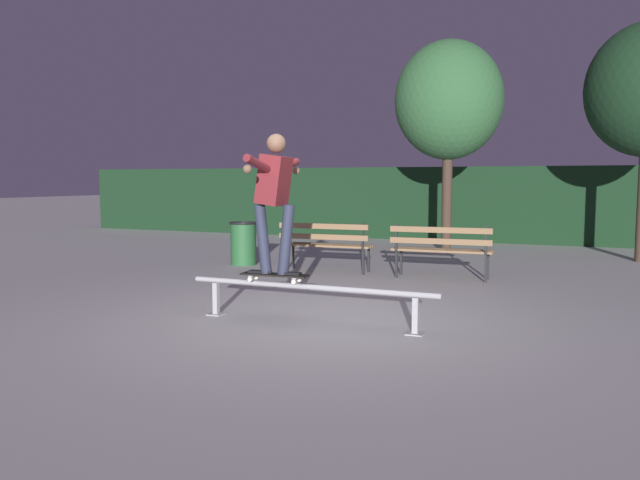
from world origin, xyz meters
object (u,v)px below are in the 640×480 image
at_px(skateboard, 275,275).
at_px(skateboarder, 274,192).
at_px(grind_rail, 309,293).
at_px(trash_can, 243,243).
at_px(tree_behind_benches, 449,101).
at_px(park_bench_leftmost, 325,241).
at_px(park_bench_left_center, 441,246).

xyz_separation_m(skateboard, skateboarder, (0.00, 0.00, 0.94)).
bearing_deg(grind_rail, skateboarder, 179.97).
bearing_deg(trash_can, tree_behind_benches, 50.30).
relative_size(park_bench_leftmost, trash_can, 2.02).
bearing_deg(skateboard, tree_behind_benches, 87.55).
bearing_deg(tree_behind_benches, trash_can, -129.70).
relative_size(skateboard, park_bench_left_center, 0.49).
bearing_deg(trash_can, grind_rail, -51.68).
bearing_deg(trash_can, park_bench_leftmost, -9.27).
distance_m(grind_rail, tree_behind_benches, 8.17).
bearing_deg(grind_rail, park_bench_left_center, 79.84).
distance_m(skateboard, skateboarder, 0.94).
relative_size(tree_behind_benches, trash_can, 5.74).
xyz_separation_m(park_bench_leftmost, park_bench_left_center, (2.00, 0.00, 0.00)).
bearing_deg(park_bench_left_center, park_bench_leftmost, 180.00).
height_order(grind_rail, trash_can, trash_can).
bearing_deg(skateboarder, trash_can, 124.41).
height_order(grind_rail, tree_behind_benches, tree_behind_benches).
xyz_separation_m(skateboard, park_bench_left_center, (1.08, 3.67, 0.02)).
bearing_deg(park_bench_left_center, skateboard, -106.38).
bearing_deg(grind_rail, trash_can, 128.32).
relative_size(grind_rail, park_bench_left_center, 1.81).
distance_m(park_bench_leftmost, trash_can, 1.82).
height_order(skateboarder, park_bench_leftmost, skateboarder).
distance_m(grind_rail, trash_can, 5.05).
relative_size(grind_rail, park_bench_leftmost, 1.81).
height_order(skateboard, trash_can, trash_can).
distance_m(grind_rail, park_bench_leftmost, 3.91).
bearing_deg(skateboarder, park_bench_left_center, 73.66).
height_order(skateboard, skateboarder, skateboarder).
relative_size(skateboard, skateboarder, 0.51).
distance_m(skateboard, trash_can, 4.80).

